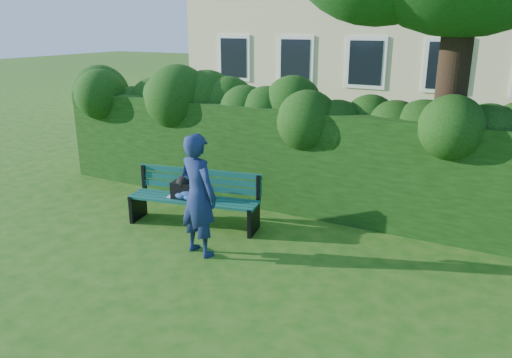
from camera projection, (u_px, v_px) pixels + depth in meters
The scene contains 4 objects.
ground at pixel (236, 252), 7.27m from camera, with size 80.00×80.00×0.00m, color #1F5911.
hedge at pixel (299, 158), 8.85m from camera, with size 10.00×1.00×1.80m.
park_bench at pixel (192, 195), 8.13m from camera, with size 2.22×0.98×0.89m.
man_reading at pixel (198, 195), 6.98m from camera, with size 0.65×0.42×1.77m, color navy.
Camera 1 is at (3.42, -5.68, 3.19)m, focal length 35.00 mm.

